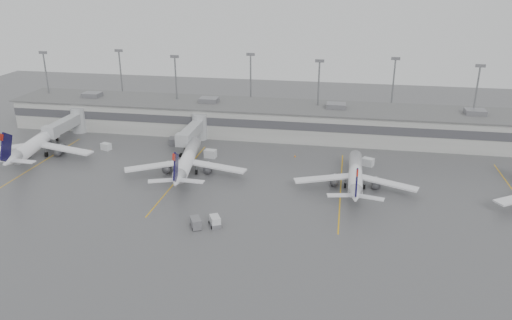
% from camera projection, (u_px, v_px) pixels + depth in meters
% --- Properties ---
extents(ground, '(260.00, 260.00, 0.00)m').
position_uv_depth(ground, '(234.00, 237.00, 84.85)').
color(ground, '#4D4D4F').
rests_on(ground, ground).
extents(terminal, '(152.00, 17.00, 9.45)m').
position_uv_depth(terminal, '(280.00, 120.00, 136.69)').
color(terminal, '#A5A5A0').
rests_on(terminal, ground).
extents(light_masts, '(142.40, 8.00, 20.60)m').
position_uv_depth(light_masts, '(283.00, 87.00, 139.20)').
color(light_masts, gray).
rests_on(light_masts, ground).
extents(jet_bridge_left, '(4.00, 17.20, 7.00)m').
position_uv_depth(jet_bridge_left, '(71.00, 123.00, 134.84)').
color(jet_bridge_left, '#A7A9AC').
rests_on(jet_bridge_left, ground).
extents(jet_bridge_right, '(4.00, 17.20, 7.00)m').
position_uv_depth(jet_bridge_right, '(195.00, 130.00, 128.96)').
color(jet_bridge_right, '#A7A9AC').
rests_on(jet_bridge_right, ground).
extents(stand_markings, '(105.25, 40.00, 0.01)m').
position_uv_depth(stand_markings, '(258.00, 182.00, 106.92)').
color(stand_markings, '#EDAA0D').
rests_on(stand_markings, ground).
extents(jet_far_left, '(29.16, 32.91, 10.69)m').
position_uv_depth(jet_far_left, '(36.00, 143.00, 120.83)').
color(jet_far_left, white).
rests_on(jet_far_left, ground).
extents(jet_mid_left, '(26.74, 30.18, 9.80)m').
position_uv_depth(jet_mid_left, '(187.00, 160.00, 110.44)').
color(jet_mid_left, white).
rests_on(jet_mid_left, ground).
extents(jet_mid_right, '(25.35, 28.39, 9.19)m').
position_uv_depth(jet_mid_right, '(355.00, 175.00, 103.21)').
color(jet_mid_right, white).
rests_on(jet_mid_right, ground).
extents(baggage_tug, '(2.93, 3.40, 1.87)m').
position_uv_depth(baggage_tug, '(215.00, 222.00, 88.25)').
color(baggage_tug, silver).
rests_on(baggage_tug, ground).
extents(baggage_cart, '(2.75, 3.23, 1.80)m').
position_uv_depth(baggage_cart, '(196.00, 223.00, 87.61)').
color(baggage_cart, slate).
rests_on(baggage_cart, ground).
extents(gse_uld_a, '(2.82, 2.35, 1.71)m').
position_uv_depth(gse_uld_a, '(106.00, 147.00, 125.84)').
color(gse_uld_a, silver).
rests_on(gse_uld_a, ground).
extents(gse_uld_b, '(2.92, 2.10, 1.94)m').
position_uv_depth(gse_uld_b, '(210.00, 154.00, 120.62)').
color(gse_uld_b, silver).
rests_on(gse_uld_b, ground).
extents(gse_uld_c, '(3.04, 2.60, 1.82)m').
position_uv_depth(gse_uld_c, '(368.00, 162.00, 115.55)').
color(gse_uld_c, silver).
rests_on(gse_uld_c, ground).
extents(gse_loader, '(2.55, 3.29, 1.81)m').
position_uv_depth(gse_loader, '(173.00, 141.00, 129.75)').
color(gse_loader, slate).
rests_on(gse_loader, ground).
extents(cone_a, '(0.40, 0.40, 0.64)m').
position_uv_depth(cone_a, '(91.00, 150.00, 124.85)').
color(cone_a, orange).
rests_on(cone_a, ground).
extents(cone_b, '(0.38, 0.38, 0.61)m').
position_uv_depth(cone_b, '(205.00, 153.00, 122.72)').
color(cone_b, orange).
rests_on(cone_b, ground).
extents(cone_c, '(0.40, 0.40, 0.63)m').
position_uv_depth(cone_c, '(295.00, 156.00, 121.12)').
color(cone_c, orange).
rests_on(cone_c, ground).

